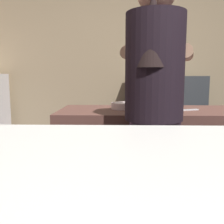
{
  "coord_description": "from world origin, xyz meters",
  "views": [
    {
      "loc": [
        -0.24,
        -1.24,
        1.14
      ],
      "look_at": [
        -0.26,
        -0.75,
        1.07
      ],
      "focal_mm": 40.77,
      "sensor_mm": 36.0,
      "label": 1
    }
  ],
  "objects_px": {
    "bartender": "(154,102)",
    "bottle_hot_sauce": "(164,68)",
    "mixing_bowl": "(123,106)",
    "chefs_knife": "(184,110)",
    "bottle_olive_oil": "(139,68)",
    "bottle_soy": "(158,69)"
  },
  "relations": [
    {
      "from": "bartender",
      "to": "bottle_hot_sauce",
      "type": "height_order",
      "value": "bartender"
    },
    {
      "from": "bartender",
      "to": "mixing_bowl",
      "type": "distance_m",
      "value": 0.52
    },
    {
      "from": "mixing_bowl",
      "to": "chefs_knife",
      "type": "height_order",
      "value": "mixing_bowl"
    },
    {
      "from": "bottle_olive_oil",
      "to": "bottle_hot_sauce",
      "type": "bearing_deg",
      "value": 7.71
    },
    {
      "from": "bartender",
      "to": "bottle_soy",
      "type": "xyz_separation_m",
      "value": [
        0.27,
        1.66,
        0.24
      ]
    },
    {
      "from": "bartender",
      "to": "bottle_hot_sauce",
      "type": "distance_m",
      "value": 1.81
    },
    {
      "from": "mixing_bowl",
      "to": "bottle_hot_sauce",
      "type": "distance_m",
      "value": 1.42
    },
    {
      "from": "bottle_hot_sauce",
      "to": "bartender",
      "type": "bearing_deg",
      "value": -101.62
    },
    {
      "from": "bottle_hot_sauce",
      "to": "bottle_soy",
      "type": "distance_m",
      "value": 0.14
    },
    {
      "from": "bottle_soy",
      "to": "mixing_bowl",
      "type": "bearing_deg",
      "value": -110.75
    },
    {
      "from": "bartender",
      "to": "chefs_knife",
      "type": "xyz_separation_m",
      "value": [
        0.28,
        0.4,
        -0.1
      ]
    },
    {
      "from": "chefs_knife",
      "to": "mixing_bowl",
      "type": "bearing_deg",
      "value": 150.29
    },
    {
      "from": "chefs_knife",
      "to": "bottle_hot_sauce",
      "type": "distance_m",
      "value": 1.4
    },
    {
      "from": "bartender",
      "to": "bottle_hot_sauce",
      "type": "relative_size",
      "value": 6.89
    },
    {
      "from": "bartender",
      "to": "mixing_bowl",
      "type": "bearing_deg",
      "value": 35.87
    },
    {
      "from": "chefs_knife",
      "to": "bottle_soy",
      "type": "distance_m",
      "value": 1.3
    },
    {
      "from": "bartender",
      "to": "mixing_bowl",
      "type": "height_order",
      "value": "bartender"
    },
    {
      "from": "mixing_bowl",
      "to": "bottle_soy",
      "type": "distance_m",
      "value": 1.29
    },
    {
      "from": "mixing_bowl",
      "to": "bottle_hot_sauce",
      "type": "height_order",
      "value": "bottle_hot_sauce"
    },
    {
      "from": "bottle_hot_sauce",
      "to": "bottle_soy",
      "type": "bearing_deg",
      "value": -132.17
    },
    {
      "from": "bottle_soy",
      "to": "bottle_olive_oil",
      "type": "bearing_deg",
      "value": 166.07
    },
    {
      "from": "bartender",
      "to": "chefs_knife",
      "type": "height_order",
      "value": "bartender"
    }
  ]
}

